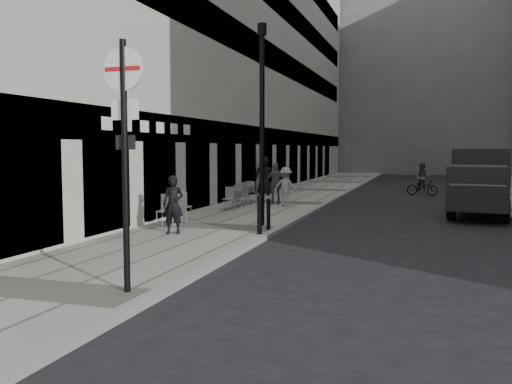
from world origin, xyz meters
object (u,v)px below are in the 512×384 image
sign_post (124,132)px  cyclist (422,182)px  lamppost (262,114)px  panel_van (482,178)px  walking_man (173,205)px

sign_post → cyclist: size_ratio=2.30×
lamppost → panel_van: lamppost is taller
walking_man → cyclist: size_ratio=0.91×
walking_man → panel_van: bearing=35.1°
sign_post → cyclist: (4.35, 21.77, -2.01)m
walking_man → lamppost: lamppost is taller
lamppost → cyclist: size_ratio=3.43×
lamppost → panel_van: size_ratio=1.12×
cyclist → lamppost: bearing=-90.5°
walking_man → cyclist: (6.32, 16.10, -0.23)m
walking_man → lamppost: bearing=44.3°
lamppost → cyclist: (4.51, 13.78, -2.77)m
walking_man → panel_van: panel_van is taller
lamppost → cyclist: bearing=71.9°
sign_post → panel_van: (6.46, 13.48, -1.33)m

